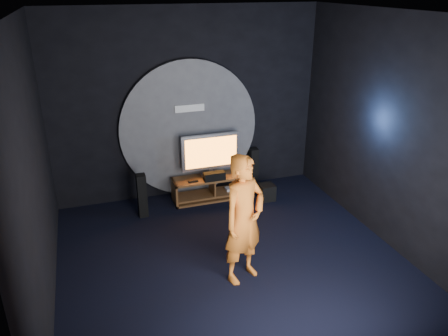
{
  "coord_description": "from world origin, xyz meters",
  "views": [
    {
      "loc": [
        -1.83,
        -5.14,
        3.85
      ],
      "look_at": [
        0.22,
        1.05,
        1.05
      ],
      "focal_mm": 35.0,
      "sensor_mm": 36.0,
      "label": 1
    }
  ],
  "objects_px": {
    "tv": "(211,153)",
    "tower_speaker_right": "(253,167)",
    "media_console": "(213,189)",
    "player": "(244,220)",
    "subwoofer": "(267,192)",
    "tower_speaker_left": "(142,196)"
  },
  "relations": [
    {
      "from": "media_console",
      "to": "player",
      "type": "distance_m",
      "value": 2.58
    },
    {
      "from": "media_console",
      "to": "player",
      "type": "height_order",
      "value": "player"
    },
    {
      "from": "tv",
      "to": "tower_speaker_right",
      "type": "height_order",
      "value": "tv"
    },
    {
      "from": "media_console",
      "to": "tv",
      "type": "distance_m",
      "value": 0.71
    },
    {
      "from": "tower_speaker_right",
      "to": "player",
      "type": "distance_m",
      "value": 3.07
    },
    {
      "from": "tower_speaker_left",
      "to": "player",
      "type": "xyz_separation_m",
      "value": [
        1.07,
        -2.19,
        0.52
      ]
    },
    {
      "from": "tv",
      "to": "tower_speaker_right",
      "type": "xyz_separation_m",
      "value": [
        0.96,
        0.23,
        -0.5
      ]
    },
    {
      "from": "media_console",
      "to": "tv",
      "type": "xyz_separation_m",
      "value": [
        -0.01,
        0.07,
        0.71
      ]
    },
    {
      "from": "media_console",
      "to": "tower_speaker_right",
      "type": "distance_m",
      "value": 1.02
    },
    {
      "from": "tv",
      "to": "subwoofer",
      "type": "distance_m",
      "value": 1.3
    },
    {
      "from": "tower_speaker_left",
      "to": "subwoofer",
      "type": "bearing_deg",
      "value": -2.73
    },
    {
      "from": "tower_speaker_right",
      "to": "tower_speaker_left",
      "type": "bearing_deg",
      "value": -166.32
    },
    {
      "from": "tower_speaker_left",
      "to": "tower_speaker_right",
      "type": "xyz_separation_m",
      "value": [
        2.32,
        0.56,
        0.0
      ]
    },
    {
      "from": "media_console",
      "to": "player",
      "type": "relative_size",
      "value": 0.82
    },
    {
      "from": "subwoofer",
      "to": "player",
      "type": "height_order",
      "value": "player"
    },
    {
      "from": "tower_speaker_right",
      "to": "media_console",
      "type": "bearing_deg",
      "value": -162.59
    },
    {
      "from": "subwoofer",
      "to": "player",
      "type": "xyz_separation_m",
      "value": [
        -1.26,
        -2.08,
        0.77
      ]
    },
    {
      "from": "tv",
      "to": "tower_speaker_right",
      "type": "bearing_deg",
      "value": 13.57
    },
    {
      "from": "media_console",
      "to": "tower_speaker_right",
      "type": "relative_size",
      "value": 1.9
    },
    {
      "from": "media_console",
      "to": "subwoofer",
      "type": "xyz_separation_m",
      "value": [
        0.96,
        -0.38,
        -0.04
      ]
    },
    {
      "from": "media_console",
      "to": "tower_speaker_left",
      "type": "xyz_separation_m",
      "value": [
        -1.37,
        -0.27,
        0.2
      ]
    },
    {
      "from": "tower_speaker_right",
      "to": "subwoofer",
      "type": "distance_m",
      "value": 0.72
    }
  ]
}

